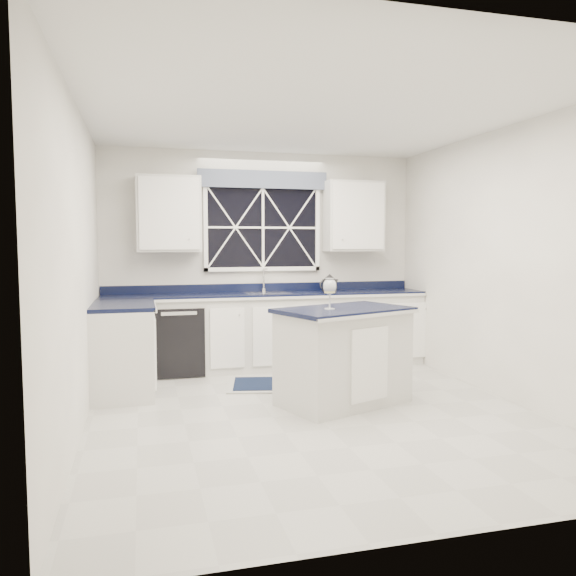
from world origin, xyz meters
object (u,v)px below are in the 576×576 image
object	(u,v)px
kettle	(329,283)
soap_bottle	(330,284)
island	(343,356)
dishwasher	(178,339)
faucet	(264,279)
wine_glass	(330,288)

from	to	relation	value
kettle	soap_bottle	distance (m)	0.14
kettle	soap_bottle	xyz separation A→B (m)	(0.05, 0.13, -0.02)
soap_bottle	island	bearing A→B (deg)	-105.05
dishwasher	faucet	size ratio (longest dim) A/B	2.72
faucet	island	size ratio (longest dim) A/B	0.21
dishwasher	island	size ratio (longest dim) A/B	0.57
faucet	kettle	size ratio (longest dim) A/B	1.03
dishwasher	soap_bottle	size ratio (longest dim) A/B	4.93
wine_glass	soap_bottle	size ratio (longest dim) A/B	1.77
island	soap_bottle	bearing A→B (deg)	53.74
dishwasher	soap_bottle	xyz separation A→B (m)	(1.97, 0.17, 0.61)
island	wine_glass	world-z (taller)	wine_glass
dishwasher	kettle	xyz separation A→B (m)	(1.92, 0.04, 0.63)
dishwasher	soap_bottle	world-z (taller)	soap_bottle
faucet	kettle	xyz separation A→B (m)	(0.82, -0.16, -0.06)
faucet	island	distance (m)	2.03
faucet	soap_bottle	size ratio (longest dim) A/B	1.81
dishwasher	island	xyz separation A→B (m)	(1.47, -1.70, 0.06)
dishwasher	faucet	bearing A→B (deg)	10.02
soap_bottle	faucet	bearing A→B (deg)	178.28
wine_glass	soap_bottle	distance (m)	2.06
island	soap_bottle	distance (m)	2.01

